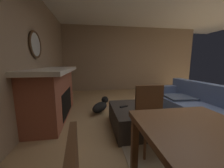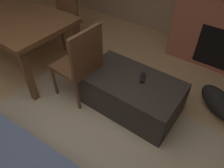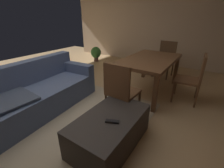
# 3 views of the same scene
# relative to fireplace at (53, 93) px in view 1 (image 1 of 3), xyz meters

# --- Properties ---
(floor) EXTENTS (9.31, 9.31, 0.00)m
(floor) POSITION_rel_fireplace_xyz_m (0.98, 2.59, -0.58)
(floor) COLOR tan
(wall_back_fireplace_side) EXTENTS (8.16, 0.12, 2.81)m
(wall_back_fireplace_side) POSITION_rel_fireplace_xyz_m (0.98, -0.38, 0.83)
(wall_back_fireplace_side) COLOR #9E846B
(wall_back_fireplace_side) RESTS_ON ground
(wall_left) EXTENTS (0.12, 6.33, 2.81)m
(wall_left) POSITION_rel_fireplace_xyz_m (-2.90, 2.59, 0.83)
(wall_left) COLOR #9E846B
(wall_left) RESTS_ON ground
(area_rug) EXTENTS (2.60, 2.00, 0.01)m
(area_rug) POSITION_rel_fireplace_xyz_m (0.79, 2.29, -0.57)
(area_rug) COLOR tan
(area_rug) RESTS_ON ground
(fireplace) EXTENTS (2.13, 0.76, 1.14)m
(fireplace) POSITION_rel_fireplace_xyz_m (0.00, 0.00, 0.00)
(fireplace) COLOR #9E5642
(fireplace) RESTS_ON ground
(round_wall_mirror) EXTENTS (0.58, 0.05, 0.58)m
(round_wall_mirror) POSITION_rel_fireplace_xyz_m (0.00, -0.29, 1.06)
(round_wall_mirror) COLOR #4C331E
(couch) EXTENTS (2.20, 1.00, 0.82)m
(couch) POSITION_rel_fireplace_xyz_m (0.74, 3.08, -0.27)
(couch) COLOR #4C5B7F
(couch) RESTS_ON ground
(ottoman_coffee_table) EXTENTS (1.08, 0.62, 0.42)m
(ottoman_coffee_table) POSITION_rel_fireplace_xyz_m (0.79, 1.56, -0.37)
(ottoman_coffee_table) COLOR #2D2826
(ottoman_coffee_table) RESTS_ON ground
(tv_remote) EXTENTS (0.11, 0.17, 0.02)m
(tv_remote) POSITION_rel_fireplace_xyz_m (0.72, 1.47, -0.15)
(tv_remote) COLOR black
(tv_remote) RESTS_ON ottoman_coffee_table
(dining_chair_west) EXTENTS (0.46, 0.46, 0.93)m
(dining_chair_west) POSITION_rel_fireplace_xyz_m (1.34, 1.74, -0.05)
(dining_chair_west) COLOR brown
(dining_chair_west) RESTS_ON ground
(small_dog) EXTENTS (0.57, 0.51, 0.34)m
(small_dog) POSITION_rel_fireplace_xyz_m (-0.08, 1.08, -0.39)
(small_dog) COLOR black
(small_dog) RESTS_ON ground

